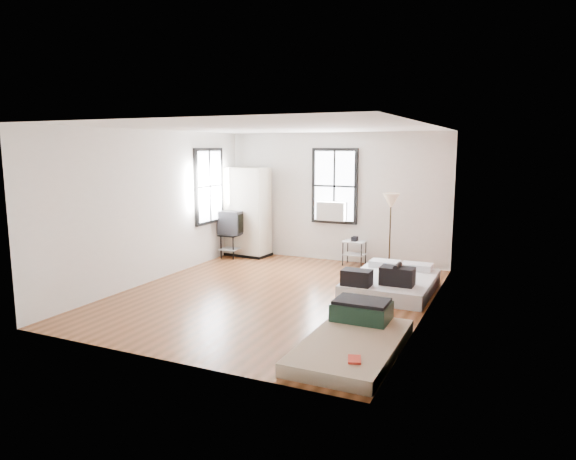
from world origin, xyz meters
The scene contains 8 objects.
ground centered at (0.00, 0.00, 0.00)m, with size 6.00×6.00×0.00m, color #583017.
room_shell centered at (0.23, 0.36, 1.74)m, with size 5.02×6.02×2.80m.
mattress_main centered at (1.75, 1.00, 0.17)m, with size 1.40×1.89×0.61m.
mattress_bare centered at (1.92, -1.67, 0.13)m, with size 1.09×2.06×0.44m.
wardrobe centered at (-2.00, 2.65, 1.01)m, with size 1.07×0.68×2.03m.
side_table centered at (0.55, 2.72, 0.41)m, with size 0.47×0.38×0.61m.
floor_lamp centered at (1.32, 2.65, 1.33)m, with size 0.33×0.33×1.56m.
tv_stand centered at (-2.21, 2.40, 0.77)m, with size 0.55×0.76×1.07m.
Camera 1 is at (3.72, -7.60, 2.48)m, focal length 32.00 mm.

